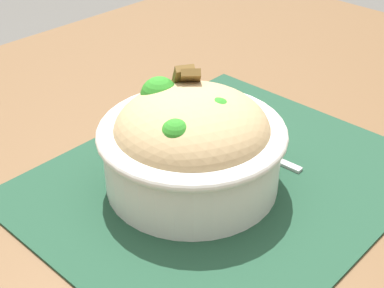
% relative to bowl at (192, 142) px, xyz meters
% --- Properties ---
extents(table, '(1.22, 0.99, 0.71)m').
position_rel_bowl_xyz_m(table, '(0.03, -0.01, -0.11)').
color(table, brown).
rests_on(table, ground_plane).
extents(placemat, '(0.41, 0.34, 0.00)m').
position_rel_bowl_xyz_m(placemat, '(0.02, -0.02, -0.05)').
color(placemat, '#1E422D').
rests_on(placemat, table).
extents(bowl, '(0.22, 0.22, 0.12)m').
position_rel_bowl_xyz_m(bowl, '(0.00, 0.00, 0.00)').
color(bowl, silver).
rests_on(bowl, placemat).
extents(fork, '(0.02, 0.13, 0.00)m').
position_rel_bowl_xyz_m(fork, '(0.09, -0.00, -0.05)').
color(fork, '#B4B4B4').
rests_on(fork, placemat).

